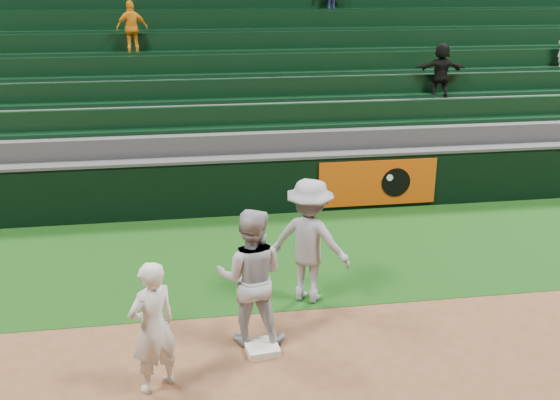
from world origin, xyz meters
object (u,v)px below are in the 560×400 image
at_px(baserunner, 251,277).
at_px(base_coach, 310,241).
at_px(first_baseman, 153,327).
at_px(first_base, 262,348).

distance_m(baserunner, base_coach, 1.45).
relative_size(first_baseman, baserunner, 0.87).
relative_size(first_base, base_coach, 0.22).
bearing_deg(first_base, baserunner, 109.12).
relative_size(baserunner, base_coach, 0.99).
xyz_separation_m(first_baseman, baserunner, (1.28, 0.89, 0.13)).
distance_m(first_base, base_coach, 1.87).
height_order(first_baseman, base_coach, base_coach).
height_order(baserunner, base_coach, base_coach).
bearing_deg(base_coach, first_baseman, 71.67).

